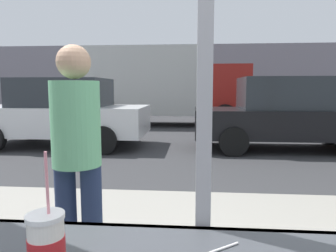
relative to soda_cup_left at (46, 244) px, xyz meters
The scene contains 9 objects.
ground_plane 8.35m from the soda_cup_left, 87.33° to the left, with size 60.00×60.00×0.00m, color #38383A.
sidewalk_strip 2.17m from the soda_cup_left, 78.33° to the left, with size 16.00×2.80×0.11m, color #9E998E.
building_facade_far 18.81m from the soda_cup_left, 88.82° to the left, with size 28.00×1.20×4.09m, color gray.
soda_cup_left is the anchor object (origin of this frame).
loose_straw 0.44m from the soda_cup_left, 19.07° to the left, with size 0.01×0.01×0.19m, color white.
parked_car_white 7.47m from the soda_cup_left, 113.25° to the left, with size 4.21×2.04×1.71m.
parked_car_black 7.34m from the soda_cup_left, 69.27° to the left, with size 4.40×1.92×1.73m.
box_truck 11.76m from the soda_cup_left, 95.71° to the left, with size 6.89×2.44×3.03m.
pedestrian 1.34m from the soda_cup_left, 108.20° to the left, with size 0.32×0.32×1.63m.
Camera 1 is at (-0.03, -0.94, 1.46)m, focal length 32.98 mm.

